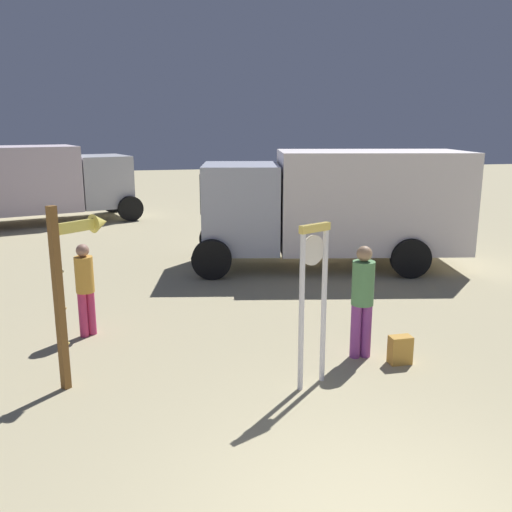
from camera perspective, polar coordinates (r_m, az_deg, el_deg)
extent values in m
cylinder|color=silver|center=(7.08, 4.71, -5.98)|extent=(0.07, 0.07, 2.08)
cylinder|color=silver|center=(7.36, 7.00, -5.29)|extent=(0.07, 0.07, 2.08)
cube|color=#F0CE5A|center=(6.94, 6.09, 2.91)|extent=(0.47, 0.29, 0.10)
cylinder|color=silver|center=(7.02, 5.86, 0.59)|extent=(0.36, 0.21, 0.39)
cube|color=black|center=(7.04, 5.72, 0.62)|extent=(0.09, 0.05, 0.05)
cube|color=black|center=(7.04, 5.72, 0.62)|extent=(0.04, 0.03, 0.15)
cube|color=brown|center=(7.47, -19.64, -4.34)|extent=(0.14, 0.14, 2.42)
cube|color=#F5DF5C|center=(7.43, -18.09, 2.91)|extent=(0.46, 0.40, 0.14)
cone|color=#F5DF5C|center=(7.65, -15.78, 3.34)|extent=(0.33, 0.33, 0.25)
sphere|color=#FFEB81|center=(7.71, -18.79, -8.50)|extent=(0.04, 0.04, 0.04)
sphere|color=#FFDD90|center=(7.55, -19.06, -5.08)|extent=(0.04, 0.04, 0.04)
sphere|color=#FCEB98|center=(7.41, -19.35, -1.53)|extent=(0.04, 0.04, 0.04)
sphere|color=#FFEC84|center=(7.31, -19.64, 2.14)|extent=(0.04, 0.04, 0.04)
cylinder|color=#853A8C|center=(8.43, 11.28, -7.54)|extent=(0.15, 0.15, 0.82)
cylinder|color=#853A8C|center=(8.38, 10.23, -7.63)|extent=(0.15, 0.15, 0.82)
cylinder|color=#538852|center=(8.18, 10.98, -2.76)|extent=(0.33, 0.33, 0.65)
sphere|color=#9E7A59|center=(8.07, 11.12, 0.24)|extent=(0.23, 0.23, 0.23)
cube|color=gold|center=(8.38, 14.64, -9.34)|extent=(0.32, 0.19, 0.42)
cube|color=#D18E41|center=(8.50, 14.26, -9.45)|extent=(0.22, 0.04, 0.18)
cylinder|color=#C73265|center=(9.47, -17.40, -5.81)|extent=(0.14, 0.14, 0.74)
cylinder|color=#C73265|center=(9.54, -16.63, -5.62)|extent=(0.14, 0.14, 0.74)
cylinder|color=gold|center=(9.31, -17.29, -1.83)|extent=(0.29, 0.29, 0.59)
sphere|color=#A27461|center=(9.22, -17.46, 0.55)|extent=(0.20, 0.20, 0.20)
cube|color=white|center=(13.71, 11.68, 5.69)|extent=(4.76, 3.15, 2.34)
cube|color=#B1B5C8|center=(13.37, -1.57, 5.11)|extent=(2.17, 2.53, 2.03)
cube|color=black|center=(13.35, -5.46, 6.80)|extent=(0.40, 1.84, 0.89)
cylinder|color=black|center=(14.74, -4.11, 1.84)|extent=(0.93, 0.42, 0.90)
cylinder|color=black|center=(12.42, -4.59, -0.35)|extent=(0.93, 0.42, 0.90)
cylinder|color=black|center=(15.21, 13.08, 1.89)|extent=(0.93, 0.42, 0.90)
cylinder|color=black|center=(12.97, 15.66, -0.21)|extent=(0.93, 0.42, 0.90)
cube|color=#B9BAC3|center=(21.36, -15.62, 7.47)|extent=(2.36, 2.68, 1.85)
cube|color=black|center=(21.57, -13.35, 8.64)|extent=(0.59, 1.83, 0.81)
cylinder|color=black|center=(20.49, -12.81, 4.79)|extent=(0.93, 0.50, 0.90)
cylinder|color=black|center=(22.79, -14.63, 5.53)|extent=(0.93, 0.50, 0.90)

